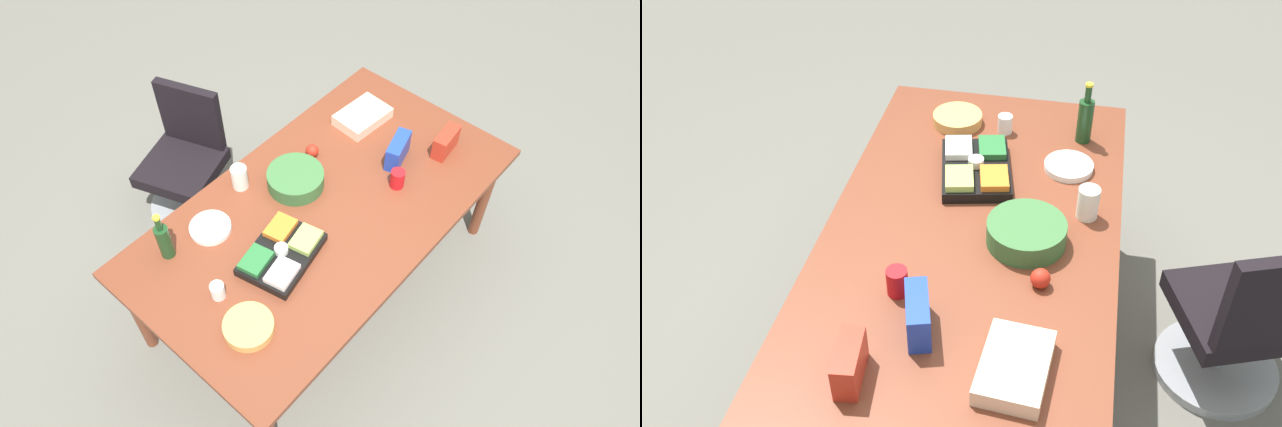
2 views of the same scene
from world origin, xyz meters
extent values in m
plane|color=#646158|center=(0.00, 0.00, 0.00)|extent=(10.00, 10.00, 0.00)
cube|color=brown|center=(0.00, 0.00, 0.76)|extent=(2.17, 1.19, 0.04)
cylinder|color=brown|center=(1.00, -0.51, 0.37)|extent=(0.07, 0.07, 0.74)
cylinder|color=brown|center=(1.00, 0.51, 0.37)|extent=(0.07, 0.07, 0.74)
cylinder|color=gray|center=(0.14, -1.13, 0.03)|extent=(0.56, 0.56, 0.05)
cylinder|color=gray|center=(0.14, -1.13, 0.23)|extent=(0.06, 0.06, 0.36)
cube|color=black|center=(0.14, -1.13, 0.41)|extent=(0.62, 0.62, 0.09)
cube|color=black|center=(-0.07, -1.20, 0.68)|extent=(0.20, 0.43, 0.46)
cylinder|color=white|center=(0.51, -0.35, 0.80)|extent=(0.28, 0.28, 0.03)
cube|color=black|center=(0.39, 0.05, 0.81)|extent=(0.47, 0.38, 0.05)
cube|color=orange|center=(0.29, -0.05, 0.85)|extent=(0.18, 0.15, 0.03)
cube|color=#276932|center=(0.52, 0.00, 0.85)|extent=(0.18, 0.15, 0.03)
cube|color=#A0BE56|center=(0.26, 0.10, 0.85)|extent=(0.18, 0.15, 0.03)
cube|color=silver|center=(0.49, 0.15, 0.85)|extent=(0.18, 0.15, 0.03)
cylinder|color=white|center=(0.39, 0.05, 0.85)|extent=(0.08, 0.08, 0.04)
sphere|color=red|center=(-0.25, -0.31, 0.82)|extent=(0.09, 0.09, 0.08)
cylinder|color=red|center=(-0.38, 0.20, 0.84)|extent=(0.09, 0.09, 0.11)
cube|color=beige|center=(-0.67, -0.27, 0.82)|extent=(0.34, 0.24, 0.07)
cylinder|color=#376634|center=(-0.01, -0.22, 0.83)|extent=(0.38, 0.38, 0.10)
cylinder|color=white|center=(0.19, -0.45, 0.85)|extent=(0.11, 0.11, 0.14)
cylinder|color=white|center=(0.75, -0.02, 0.83)|extent=(0.07, 0.07, 0.09)
cube|color=red|center=(-0.78, 0.25, 0.85)|extent=(0.21, 0.10, 0.14)
cylinder|color=#D8A152|center=(0.79, 0.21, 0.81)|extent=(0.29, 0.29, 0.05)
cylinder|color=#1A3E1D|center=(0.75, -0.40, 0.89)|extent=(0.08, 0.08, 0.21)
cylinder|color=#1A3E1D|center=(0.75, -0.40, 1.03)|extent=(0.03, 0.03, 0.08)
cylinder|color=gold|center=(0.75, -0.40, 1.08)|extent=(0.04, 0.04, 0.01)
cube|color=#1E3DB2|center=(-0.54, 0.08, 0.86)|extent=(0.23, 0.14, 0.15)
camera|label=1|loc=(1.52, 1.29, 3.24)|focal=32.75mm
camera|label=2|loc=(-2.16, -0.39, 2.71)|focal=40.54mm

